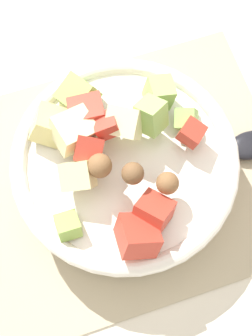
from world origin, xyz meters
The scene contains 3 objects.
ground_plane centered at (0.00, 0.00, 0.00)m, with size 2.40×2.40×0.00m, color silver.
placemat centered at (0.00, 0.00, 0.00)m, with size 0.40×0.31×0.01m, color tan.
salad_bowl centered at (-0.01, 0.00, 0.05)m, with size 0.25×0.25×0.12m.
Camera 1 is at (0.04, 0.17, 0.59)m, focal length 54.62 mm.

